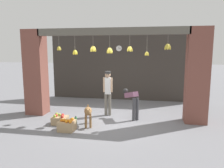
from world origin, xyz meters
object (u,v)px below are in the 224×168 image
object	(u,v)px
fruit_crate_oranges	(67,125)
fruit_crate_apples	(60,120)
worker_stooping	(132,100)
water_bottle	(76,120)
wall_clock	(119,48)
shopkeeper	(108,90)
dog	(88,112)

from	to	relation	value
fruit_crate_oranges	fruit_crate_apples	bearing A→B (deg)	131.15
worker_stooping	water_bottle	xyz separation A→B (m)	(-1.78, -0.81, -0.56)
worker_stooping	wall_clock	xyz separation A→B (m)	(-0.90, 2.87, 1.79)
worker_stooping	water_bottle	bearing A→B (deg)	164.45
fruit_crate_oranges	water_bottle	world-z (taller)	fruit_crate_oranges
shopkeeper	worker_stooping	size ratio (longest dim) A/B	1.61
wall_clock	shopkeeper	bearing A→B (deg)	-90.27
fruit_crate_apples	wall_clock	size ratio (longest dim) A/B	1.65
water_bottle	wall_clock	bearing A→B (deg)	76.62
dog	shopkeeper	size ratio (longest dim) A/B	0.52
dog	wall_clock	distance (m)	4.36
fruit_crate_oranges	fruit_crate_apples	world-z (taller)	fruit_crate_oranges
water_bottle	dog	bearing A→B (deg)	-20.00
fruit_crate_apples	water_bottle	size ratio (longest dim) A/B	2.01
fruit_crate_apples	wall_clock	bearing A→B (deg)	70.63
worker_stooping	fruit_crate_apples	world-z (taller)	worker_stooping
worker_stooping	wall_clock	size ratio (longest dim) A/B	3.51
water_bottle	wall_clock	size ratio (longest dim) A/B	0.82
shopkeeper	water_bottle	bearing A→B (deg)	48.72
fruit_crate_apples	wall_clock	distance (m)	4.69
fruit_crate_oranges	wall_clock	distance (m)	5.00
wall_clock	dog	bearing A→B (deg)	-95.92
fruit_crate_oranges	wall_clock	size ratio (longest dim) A/B	1.61
shopkeeper	fruit_crate_apples	bearing A→B (deg)	40.34
fruit_crate_oranges	wall_clock	bearing A→B (deg)	78.23
water_bottle	fruit_crate_oranges	bearing A→B (deg)	-92.74
water_bottle	worker_stooping	bearing A→B (deg)	24.60
worker_stooping	fruit_crate_oranges	distance (m)	2.39
shopkeeper	water_bottle	xyz separation A→B (m)	(-0.86, -1.07, -0.85)
shopkeeper	fruit_crate_oranges	size ratio (longest dim) A/B	3.50
shopkeeper	worker_stooping	distance (m)	0.99
shopkeeper	dog	bearing A→B (deg)	70.32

